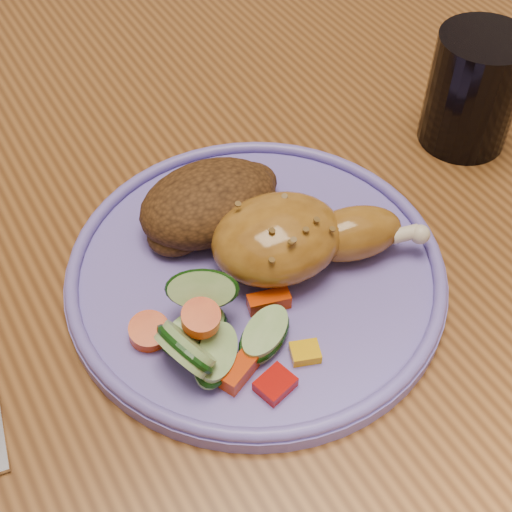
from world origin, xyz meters
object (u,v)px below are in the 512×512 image
object	(u,v)px
dining_table	(250,242)
drinking_glass	(473,91)
chair_far	(58,67)
plate	(256,274)

from	to	relation	value
dining_table	drinking_glass	xyz separation A→B (m)	(0.19, -0.05, 0.13)
dining_table	drinking_glass	world-z (taller)	drinking_glass
dining_table	drinking_glass	bearing A→B (deg)	-14.67
chair_far	plate	distance (m)	0.77
plate	dining_table	bearing A→B (deg)	62.56
drinking_glass	plate	bearing A→B (deg)	-168.77
dining_table	plate	size ratio (longest dim) A/B	4.92
chair_far	plate	bearing A→B (deg)	-94.08
dining_table	chair_far	bearing A→B (deg)	90.00
chair_far	dining_table	bearing A→B (deg)	-90.00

